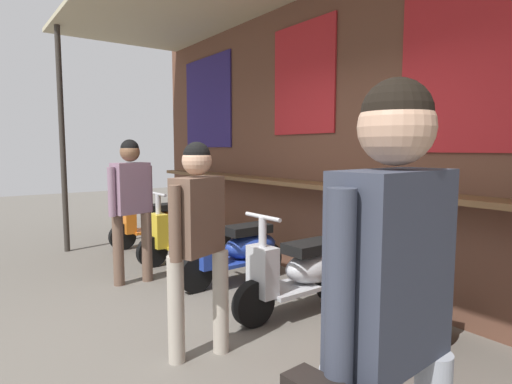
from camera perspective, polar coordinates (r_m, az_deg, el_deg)
name	(u,v)px	position (r m, az deg, el deg)	size (l,w,h in m)	color
ground_plane	(202,341)	(3.61, -7.23, -19.31)	(25.56, 25.56, 0.00)	#605B54
market_stall_facade	(362,113)	(4.47, 14.11, 10.31)	(9.13, 2.46, 3.37)	brown
scooter_orange	(158,221)	(6.94, -13.05, -3.79)	(0.46, 1.40, 0.97)	orange
scooter_yellow	(192,232)	(5.90, -8.63, -5.41)	(0.46, 1.40, 0.97)	gold
scooter_blue	(239,249)	(4.91, -2.32, -7.64)	(0.47, 1.40, 0.97)	#233D9E
scooter_silver	(303,271)	(4.08, 6.32, -10.51)	(0.46, 1.40, 0.97)	#B2B5BA
scooter_red	(405,306)	(3.38, 19.46, -14.31)	(0.50, 1.40, 0.97)	red
shopper_with_handbag	(388,297)	(1.42, 17.40, -13.30)	(0.30, 0.68, 1.75)	#999EA8
shopper_browsing	(198,228)	(3.08, -7.85, -4.87)	(0.34, 0.51, 1.58)	#ADA393
shopper_passing	(131,196)	(4.96, -16.47, -0.51)	(0.29, 0.55, 1.64)	brown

